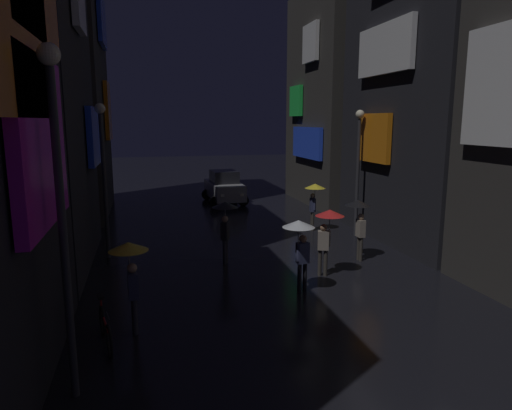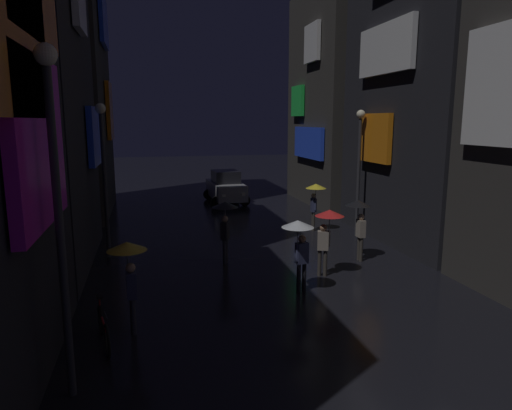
# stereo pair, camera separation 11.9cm
# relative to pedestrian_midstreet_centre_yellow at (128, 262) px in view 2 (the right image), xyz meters

# --- Properties ---
(building_left_mid) EXTENTS (4.25, 7.20, 16.03)m
(building_left_mid) POSITION_rel_pedestrian_midstreet_centre_yellow_xyz_m (-3.44, 5.71, 6.35)
(building_left_mid) COLOR #232328
(building_left_mid) RESTS_ON ground
(building_right_mid) EXTENTS (4.25, 7.69, 18.34)m
(building_right_mid) POSITION_rel_pedestrian_midstreet_centre_yellow_xyz_m (11.52, 5.96, 7.52)
(building_right_mid) COLOR black
(building_right_mid) RESTS_ON ground
(building_right_far) EXTENTS (4.25, 7.39, 12.13)m
(building_right_far) POSITION_rel_pedestrian_midstreet_centre_yellow_xyz_m (11.52, 14.80, 4.39)
(building_right_far) COLOR #33302D
(building_right_far) RESTS_ON ground
(pedestrian_midstreet_centre_yellow) EXTENTS (0.90, 0.90, 2.12)m
(pedestrian_midstreet_centre_yellow) POSITION_rel_pedestrian_midstreet_centre_yellow_xyz_m (0.00, 0.00, 0.00)
(pedestrian_midstreet_centre_yellow) COLOR #2D2D38
(pedestrian_midstreet_centre_yellow) RESTS_ON ground
(pedestrian_midstreet_left_black) EXTENTS (0.90, 0.90, 2.12)m
(pedestrian_midstreet_left_black) POSITION_rel_pedestrian_midstreet_centre_yellow_xyz_m (3.01, 4.63, 0.00)
(pedestrian_midstreet_left_black) COLOR #2D2D38
(pedestrian_midstreet_left_black) RESTS_ON ground
(pedestrian_foreground_right_red) EXTENTS (0.90, 0.90, 2.12)m
(pedestrian_foreground_right_red) POSITION_rel_pedestrian_midstreet_centre_yellow_xyz_m (5.85, 2.53, 0.00)
(pedestrian_foreground_right_red) COLOR #38332D
(pedestrian_foreground_right_red) RESTS_ON ground
(pedestrian_foreground_left_clear) EXTENTS (0.90, 0.90, 2.12)m
(pedestrian_foreground_left_clear) POSITION_rel_pedestrian_midstreet_centre_yellow_xyz_m (4.53, 1.35, 0.00)
(pedestrian_foreground_left_clear) COLOR black
(pedestrian_foreground_left_clear) RESTS_ON ground
(pedestrian_near_crossing_yellow) EXTENTS (0.90, 0.90, 2.12)m
(pedestrian_near_crossing_yellow) POSITION_rel_pedestrian_midstreet_centre_yellow_xyz_m (7.60, 8.21, 0.00)
(pedestrian_near_crossing_yellow) COLOR #38332D
(pedestrian_near_crossing_yellow) RESTS_ON ground
(pedestrian_far_right_black) EXTENTS (0.90, 0.90, 2.12)m
(pedestrian_far_right_black) POSITION_rel_pedestrian_midstreet_centre_yellow_xyz_m (7.56, 3.86, 0.00)
(pedestrian_far_right_black) COLOR #38332D
(pedestrian_far_right_black) RESTS_ON ground
(bicycle_parked_at_storefront) EXTENTS (0.43, 1.79, 0.96)m
(bicycle_parked_at_storefront) POSITION_rel_pedestrian_midstreet_centre_yellow_xyz_m (-0.56, -0.59, -1.28)
(bicycle_parked_at_storefront) COLOR black
(bicycle_parked_at_storefront) RESTS_ON ground
(car_distant) EXTENTS (2.37, 4.21, 1.92)m
(car_distant) POSITION_rel_pedestrian_midstreet_centre_yellow_xyz_m (4.99, 16.16, -0.74)
(car_distant) COLOR #99999E
(car_distant) RESTS_ON ground
(streetlamp_right_far) EXTENTS (0.36, 0.36, 5.25)m
(streetlamp_right_far) POSITION_rel_pedestrian_midstreet_centre_yellow_xyz_m (9.04, 7.03, 1.64)
(streetlamp_right_far) COLOR #2D2D33
(streetlamp_right_far) RESTS_ON ground
(streetlamp_left_far) EXTENTS (0.36, 0.36, 5.41)m
(streetlamp_left_far) POSITION_rel_pedestrian_midstreet_centre_yellow_xyz_m (-0.96, 6.23, 1.72)
(streetlamp_left_far) COLOR #2D2D33
(streetlamp_left_far) RESTS_ON ground
(streetlamp_left_near) EXTENTS (0.36, 0.36, 6.01)m
(streetlamp_left_near) POSITION_rel_pedestrian_midstreet_centre_yellow_xyz_m (-0.96, -2.38, 2.05)
(streetlamp_left_near) COLOR #2D2D33
(streetlamp_left_near) RESTS_ON ground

